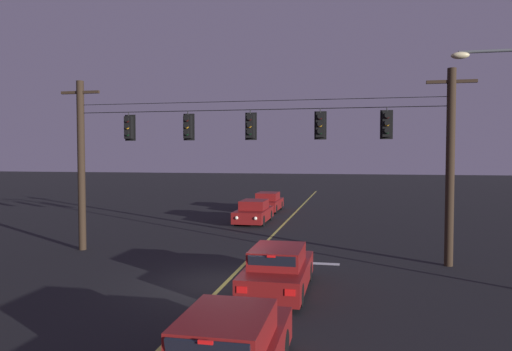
# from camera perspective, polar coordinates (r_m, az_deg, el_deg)

# --- Properties ---
(ground_plane) EXTENTS (180.00, 180.00, 0.00)m
(ground_plane) POSITION_cam_1_polar(r_m,az_deg,el_deg) (15.85, -3.74, -12.87)
(ground_plane) COLOR black
(lane_centre_stripe) EXTENTS (0.14, 60.00, 0.01)m
(lane_centre_stripe) POSITION_cam_1_polar(r_m,az_deg,el_deg) (25.47, 2.26, -6.98)
(lane_centre_stripe) COLOR #D1C64C
(lane_centre_stripe) RESTS_ON ground
(stop_bar_paint) EXTENTS (3.40, 0.36, 0.01)m
(stop_bar_paint) POSITION_cam_1_polar(r_m,az_deg,el_deg) (18.80, 4.79, -10.41)
(stop_bar_paint) COLOR silver
(stop_bar_paint) RESTS_ON ground
(signal_span_assembly) EXTENTS (17.09, 0.32, 7.43)m
(signal_span_assembly) POSITION_cam_1_polar(r_m,az_deg,el_deg) (19.23, -0.59, 1.50)
(signal_span_assembly) COLOR #2D2116
(signal_span_assembly) RESTS_ON ground
(traffic_light_leftmost) EXTENTS (0.48, 0.41, 1.22)m
(traffic_light_leftmost) POSITION_cam_1_polar(r_m,az_deg,el_deg) (21.03, -15.13, 5.62)
(traffic_light_leftmost) COLOR black
(traffic_light_left_inner) EXTENTS (0.48, 0.41, 1.22)m
(traffic_light_left_inner) POSITION_cam_1_polar(r_m,az_deg,el_deg) (19.99, -8.24, 5.85)
(traffic_light_left_inner) COLOR black
(traffic_light_centre) EXTENTS (0.48, 0.41, 1.22)m
(traffic_light_centre) POSITION_cam_1_polar(r_m,az_deg,el_deg) (19.25, -0.71, 6.00)
(traffic_light_centre) COLOR black
(traffic_light_right_inner) EXTENTS (0.48, 0.41, 1.22)m
(traffic_light_right_inner) POSITION_cam_1_polar(r_m,az_deg,el_deg) (18.86, 7.75, 6.05)
(traffic_light_right_inner) COLOR black
(traffic_light_rightmost) EXTENTS (0.48, 0.41, 1.22)m
(traffic_light_rightmost) POSITION_cam_1_polar(r_m,az_deg,el_deg) (18.86, 15.50, 5.98)
(traffic_light_rightmost) COLOR black
(car_waiting_near_lane) EXTENTS (1.80, 4.33, 1.39)m
(car_waiting_near_lane) POSITION_cam_1_polar(r_m,az_deg,el_deg) (14.82, 2.68, -11.36)
(car_waiting_near_lane) COLOR maroon
(car_waiting_near_lane) RESTS_ON ground
(car_oncoming_lead) EXTENTS (1.80, 4.42, 1.39)m
(car_oncoming_lead) POSITION_cam_1_polar(r_m,az_deg,el_deg) (29.36, -0.28, -4.45)
(car_oncoming_lead) COLOR maroon
(car_oncoming_lead) RESTS_ON ground
(car_oncoming_trailing) EXTENTS (1.80, 4.42, 1.39)m
(car_oncoming_trailing) POSITION_cam_1_polar(r_m,az_deg,el_deg) (35.34, 1.42, -3.26)
(car_oncoming_trailing) COLOR maroon
(car_oncoming_trailing) RESTS_ON ground
(street_lamp_corner) EXTENTS (2.11, 0.30, 7.54)m
(street_lamp_corner) POSITION_cam_1_polar(r_m,az_deg,el_deg) (16.63, 28.05, 3.47)
(street_lamp_corner) COLOR #4C4F54
(street_lamp_corner) RESTS_ON ground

